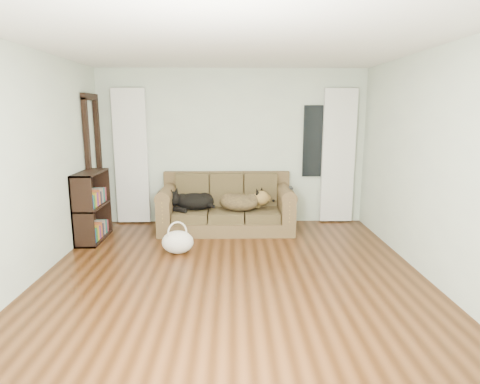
{
  "coord_description": "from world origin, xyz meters",
  "views": [
    {
      "loc": [
        0.0,
        -4.33,
        1.9
      ],
      "look_at": [
        0.11,
        1.6,
        0.7
      ],
      "focal_mm": 30.0,
      "sensor_mm": 36.0,
      "label": 1
    }
  ],
  "objects_px": {
    "dog_black_lab": "(192,201)",
    "dog_shepherd": "(242,202)",
    "bookshelf": "(92,207)",
    "sofa": "(227,203)",
    "tote_bag": "(178,242)"
  },
  "relations": [
    {
      "from": "sofa",
      "to": "tote_bag",
      "type": "xyz_separation_m",
      "value": [
        -0.65,
        -1.09,
        -0.29
      ]
    },
    {
      "from": "dog_black_lab",
      "to": "bookshelf",
      "type": "height_order",
      "value": "bookshelf"
    },
    {
      "from": "sofa",
      "to": "bookshelf",
      "type": "bearing_deg",
      "value": -166.72
    },
    {
      "from": "dog_black_lab",
      "to": "bookshelf",
      "type": "bearing_deg",
      "value": -153.18
    },
    {
      "from": "dog_black_lab",
      "to": "bookshelf",
      "type": "relative_size",
      "value": 0.62
    },
    {
      "from": "dog_shepherd",
      "to": "bookshelf",
      "type": "relative_size",
      "value": 0.64
    },
    {
      "from": "sofa",
      "to": "tote_bag",
      "type": "relative_size",
      "value": 4.91
    },
    {
      "from": "dog_black_lab",
      "to": "tote_bag",
      "type": "height_order",
      "value": "dog_black_lab"
    },
    {
      "from": "dog_shepherd",
      "to": "sofa",
      "type": "bearing_deg",
      "value": -3.89
    },
    {
      "from": "dog_black_lab",
      "to": "bookshelf",
      "type": "xyz_separation_m",
      "value": [
        -1.44,
        -0.46,
        0.02
      ]
    },
    {
      "from": "dog_black_lab",
      "to": "dog_shepherd",
      "type": "relative_size",
      "value": 0.97
    },
    {
      "from": "bookshelf",
      "to": "dog_shepherd",
      "type": "bearing_deg",
      "value": 6.77
    },
    {
      "from": "bookshelf",
      "to": "dog_black_lab",
      "type": "bearing_deg",
      "value": 14.75
    },
    {
      "from": "dog_shepherd",
      "to": "bookshelf",
      "type": "distance_m",
      "value": 2.27
    },
    {
      "from": "tote_bag",
      "to": "dog_black_lab",
      "type": "bearing_deg",
      "value": 84.84
    }
  ]
}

